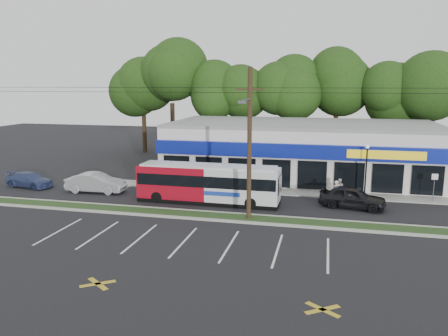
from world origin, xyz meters
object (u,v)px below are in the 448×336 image
(car_blue, at_px, (29,180))
(car_dark, at_px, (352,197))
(sign_post, at_px, (434,182))
(metrobus, at_px, (208,183))
(car_silver, at_px, (96,183))
(pedestrian_a, at_px, (336,191))
(utility_pole, at_px, (247,139))
(pedestrian_b, at_px, (339,188))
(lamp_post, at_px, (366,165))

(car_blue, bearing_deg, car_dark, -81.39)
(sign_post, xyz_separation_m, metrobus, (-16.75, -4.08, -0.01))
(car_silver, relative_size, pedestrian_a, 2.96)
(sign_post, height_order, metrobus, metrobus)
(utility_pole, distance_m, car_silver, 15.04)
(metrobus, xyz_separation_m, pedestrian_b, (9.75, 4.00, -0.79))
(car_silver, height_order, pedestrian_b, car_silver)
(sign_post, relative_size, metrobus, 0.20)
(car_dark, bearing_deg, car_silver, 101.68)
(utility_pole, height_order, pedestrian_a, utility_pole)
(pedestrian_a, bearing_deg, metrobus, -9.35)
(car_dark, xyz_separation_m, pedestrian_b, (-0.88, 3.00, -0.05))
(sign_post, bearing_deg, car_blue, -175.30)
(lamp_post, relative_size, sign_post, 1.91)
(utility_pole, distance_m, metrobus, 6.37)
(utility_pole, xyz_separation_m, pedestrian_a, (5.88, 6.07, -4.58))
(lamp_post, relative_size, pedestrian_b, 2.81)
(sign_post, height_order, car_silver, sign_post)
(metrobus, bearing_deg, utility_pole, -44.41)
(car_silver, distance_m, pedestrian_a, 19.53)
(lamp_post, xyz_separation_m, sign_post, (5.00, -0.23, -1.12))
(car_dark, bearing_deg, lamp_post, -7.16)
(utility_pole, height_order, car_blue, utility_pole)
(utility_pole, relative_size, metrobus, 4.59)
(metrobus, bearing_deg, sign_post, 14.16)
(car_dark, bearing_deg, sign_post, -51.76)
(utility_pole, xyz_separation_m, car_blue, (-20.27, 4.90, -4.78))
(sign_post, bearing_deg, car_dark, -153.32)
(car_blue, bearing_deg, sign_post, -76.00)
(utility_pole, bearing_deg, pedestrian_a, 45.94)
(lamp_post, relative_size, car_silver, 0.86)
(car_silver, bearing_deg, pedestrian_b, -84.28)
(pedestrian_a, height_order, pedestrian_b, pedestrian_a)
(sign_post, distance_m, pedestrian_a, 7.50)
(pedestrian_b, bearing_deg, sign_post, 172.07)
(lamp_post, distance_m, car_blue, 28.67)
(car_silver, xyz_separation_m, pedestrian_b, (19.76, 3.04, -0.06))
(metrobus, relative_size, car_blue, 2.48)
(car_silver, bearing_deg, utility_pole, -111.47)
(lamp_post, bearing_deg, pedestrian_a, -141.84)
(utility_pole, xyz_separation_m, car_dark, (7.05, 4.57, -4.61))
(pedestrian_a, xyz_separation_m, pedestrian_b, (0.29, 1.50, -0.08))
(sign_post, distance_m, metrobus, 17.24)
(sign_post, xyz_separation_m, pedestrian_a, (-7.29, -1.58, -0.72))
(pedestrian_a, relative_size, pedestrian_b, 1.10)
(lamp_post, height_order, car_blue, lamp_post)
(sign_post, xyz_separation_m, car_silver, (-26.76, -3.12, -0.74))
(pedestrian_a, bearing_deg, car_blue, -21.58)
(utility_pole, distance_m, lamp_post, 11.67)
(metrobus, height_order, car_blue, metrobus)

